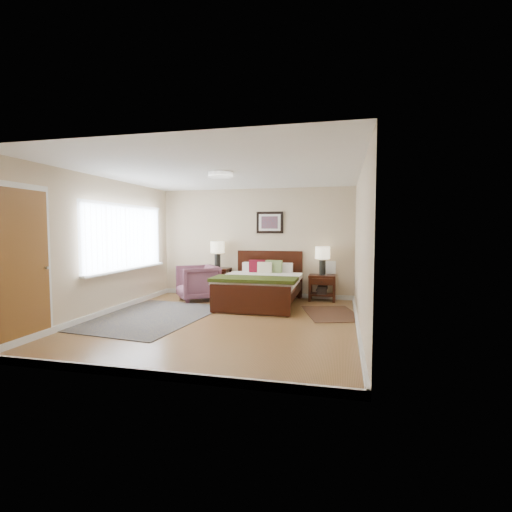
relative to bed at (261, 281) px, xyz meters
name	(u,v)px	position (x,y,z in m)	size (l,w,h in m)	color
floor	(221,321)	(-0.35, -1.54, -0.49)	(5.00, 5.00, 0.00)	brown
back_wall	(255,243)	(-0.35, 0.96, 0.76)	(4.50, 0.04, 2.50)	#C0AC8B
front_wall	(142,259)	(-0.35, -4.04, 0.76)	(4.50, 0.04, 2.50)	#C0AC8B
left_wall	(103,247)	(-2.60, -1.54, 0.76)	(0.04, 5.00, 2.50)	#C0AC8B
right_wall	(361,249)	(1.90, -1.54, 0.76)	(0.04, 5.00, 2.50)	#C0AC8B
ceiling	(220,172)	(-0.35, -1.54, 2.01)	(4.50, 5.00, 0.02)	white
window	(127,239)	(-2.55, -0.84, 0.89)	(0.11, 2.72, 1.32)	silver
door	(23,265)	(-2.58, -3.29, 0.58)	(0.06, 1.00, 2.18)	silver
ceil_fixture	(220,174)	(-0.35, -1.54, 1.98)	(0.44, 0.44, 0.08)	white
bed	(261,281)	(0.00, 0.00, 0.00)	(1.63, 1.96, 1.05)	black
wall_art	(270,223)	(0.00, 0.93, 1.23)	(0.62, 0.05, 0.50)	black
nightstand_left	(217,274)	(-1.20, 0.71, 0.05)	(0.56, 0.50, 0.66)	black
nightstand_right	(322,285)	(1.21, 0.72, -0.14)	(0.57, 0.43, 0.57)	black
lamp_left	(217,250)	(-1.20, 0.73, 0.60)	(0.32, 0.32, 0.61)	black
lamp_right	(323,256)	(1.21, 0.73, 0.50)	(0.32, 0.32, 0.61)	black
armchair	(198,283)	(-1.48, 0.20, -0.10)	(0.82, 0.85, 0.77)	brown
rug_persian	(150,316)	(-1.70, -1.51, -0.48)	(1.87, 2.64, 0.01)	#0C193D
rug_navy	(331,314)	(1.45, -0.53, -0.48)	(0.89, 1.34, 0.01)	black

